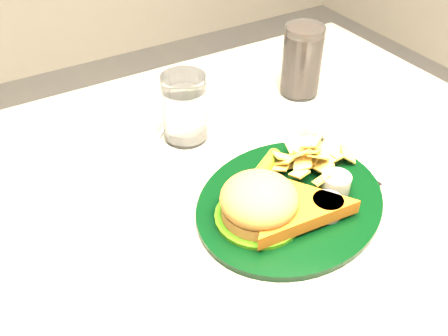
# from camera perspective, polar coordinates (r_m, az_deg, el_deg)

# --- Properties ---
(table) EXTENTS (1.20, 0.80, 0.75)m
(table) POSITION_cam_1_polar(r_m,az_deg,el_deg) (1.08, -1.70, -17.30)
(table) COLOR gray
(table) RESTS_ON ground
(dinner_plate) EXTENTS (0.39, 0.36, 0.07)m
(dinner_plate) POSITION_cam_1_polar(r_m,az_deg,el_deg) (0.74, 7.77, -2.12)
(dinner_plate) COLOR black
(dinner_plate) RESTS_ON table
(water_glass) EXTENTS (0.09, 0.09, 0.12)m
(water_glass) POSITION_cam_1_polar(r_m,az_deg,el_deg) (0.87, -4.52, 6.85)
(water_glass) COLOR white
(water_glass) RESTS_ON table
(cola_glass) EXTENTS (0.09, 0.09, 0.14)m
(cola_glass) POSITION_cam_1_polar(r_m,az_deg,el_deg) (1.01, 8.89, 11.98)
(cola_glass) COLOR black
(cola_glass) RESTS_ON table
(fork_napkin) EXTENTS (0.15, 0.18, 0.01)m
(fork_napkin) POSITION_cam_1_polar(r_m,az_deg,el_deg) (0.85, 13.61, 0.43)
(fork_napkin) COLOR white
(fork_napkin) RESTS_ON table
(ramekin) EXTENTS (0.06, 0.06, 0.03)m
(ramekin) POSITION_cam_1_polar(r_m,az_deg,el_deg) (0.83, -24.17, -2.57)
(ramekin) COLOR white
(ramekin) RESTS_ON table
(wrapped_straw) EXTENTS (0.18, 0.18, 0.01)m
(wrapped_straw) POSITION_cam_1_polar(r_m,az_deg,el_deg) (0.87, -8.70, 1.75)
(wrapped_straw) COLOR white
(wrapped_straw) RESTS_ON table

